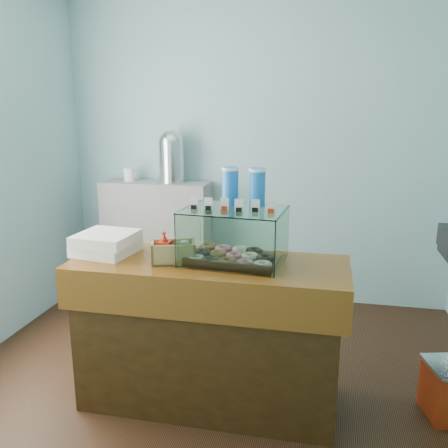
# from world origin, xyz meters

# --- Properties ---
(ground) EXTENTS (3.50, 3.50, 0.00)m
(ground) POSITION_xyz_m (0.00, 0.00, 0.00)
(ground) COLOR black
(ground) RESTS_ON ground
(room_shell) EXTENTS (3.54, 3.04, 2.82)m
(room_shell) POSITION_xyz_m (0.03, 0.01, 1.71)
(room_shell) COLOR #83BBBF
(room_shell) RESTS_ON ground
(counter) EXTENTS (1.60, 0.60, 0.90)m
(counter) POSITION_xyz_m (0.00, -0.25, 0.46)
(counter) COLOR #3F250C
(counter) RESTS_ON ground
(back_shelf) EXTENTS (1.00, 0.32, 1.10)m
(back_shelf) POSITION_xyz_m (-0.90, 1.32, 0.55)
(back_shelf) COLOR gray
(back_shelf) RESTS_ON ground
(display_case) EXTENTS (0.60, 0.46, 0.53)m
(display_case) POSITION_xyz_m (0.14, -0.18, 1.07)
(display_case) COLOR #351D10
(display_case) RESTS_ON counter
(condiment_crate) EXTENTS (0.28, 0.22, 0.18)m
(condiment_crate) POSITION_xyz_m (-0.20, -0.30, 0.97)
(condiment_crate) COLOR tan
(condiment_crate) RESTS_ON counter
(pastry_boxes) EXTENTS (0.37, 0.37, 0.13)m
(pastry_boxes) POSITION_xyz_m (-0.65, -0.23, 0.97)
(pastry_boxes) COLOR white
(pastry_boxes) RESTS_ON counter
(coffee_urn) EXTENTS (0.26, 0.26, 0.47)m
(coffee_urn) POSITION_xyz_m (-0.74, 1.33, 1.35)
(coffee_urn) COLOR silver
(coffee_urn) RESTS_ON back_shelf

